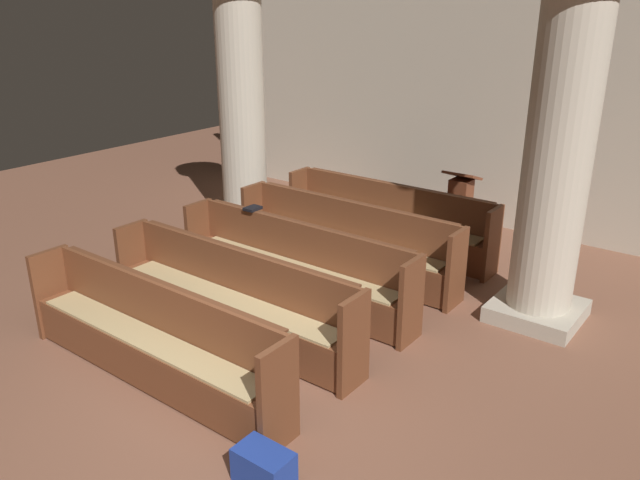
# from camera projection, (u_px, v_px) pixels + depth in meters

# --- Properties ---
(ground_plane) EXTENTS (19.20, 19.20, 0.00)m
(ground_plane) POSITION_uv_depth(u_px,v_px,m) (224.00, 413.00, 5.42)
(ground_plane) COLOR brown
(back_wall) EXTENTS (10.00, 0.16, 4.50)m
(back_wall) POSITION_uv_depth(u_px,v_px,m) (515.00, 80.00, 9.13)
(back_wall) COLOR beige
(back_wall) RESTS_ON ground
(pew_row_0) EXTENTS (3.18, 0.47, 0.93)m
(pew_row_0) POSITION_uv_depth(u_px,v_px,m) (387.00, 217.00, 8.79)
(pew_row_0) COLOR brown
(pew_row_0) RESTS_ON ground
(pew_row_1) EXTENTS (3.18, 0.46, 0.93)m
(pew_row_1) POSITION_uv_depth(u_px,v_px,m) (345.00, 238.00, 8.02)
(pew_row_1) COLOR brown
(pew_row_1) RESTS_ON ground
(pew_row_2) EXTENTS (3.18, 0.46, 0.93)m
(pew_row_2) POSITION_uv_depth(u_px,v_px,m) (294.00, 263.00, 7.25)
(pew_row_2) COLOR brown
(pew_row_2) RESTS_ON ground
(pew_row_3) EXTENTS (3.18, 0.47, 0.93)m
(pew_row_3) POSITION_uv_depth(u_px,v_px,m) (231.00, 294.00, 6.49)
(pew_row_3) COLOR brown
(pew_row_3) RESTS_ON ground
(pew_row_4) EXTENTS (3.18, 0.46, 0.93)m
(pew_row_4) POSITION_uv_depth(u_px,v_px,m) (151.00, 334.00, 5.72)
(pew_row_4) COLOR brown
(pew_row_4) RESTS_ON ground
(pillar_aisle_side) EXTENTS (1.00, 1.00, 3.78)m
(pillar_aisle_side) POSITION_uv_depth(u_px,v_px,m) (560.00, 145.00, 6.34)
(pillar_aisle_side) COLOR #B6AD9A
(pillar_aisle_side) RESTS_ON ground
(pillar_far_side) EXTENTS (1.00, 1.00, 3.78)m
(pillar_far_side) POSITION_uv_depth(u_px,v_px,m) (241.00, 99.00, 9.32)
(pillar_far_side) COLOR #B6AD9A
(pillar_far_side) RESTS_ON ground
(lectern) EXTENTS (0.48, 0.45, 1.08)m
(lectern) POSITION_uv_depth(u_px,v_px,m) (459.00, 213.00, 9.08)
(lectern) COLOR #562B1A
(lectern) RESTS_ON ground
(hymn_book) EXTENTS (0.15, 0.20, 0.03)m
(hymn_book) POSITION_uv_depth(u_px,v_px,m) (253.00, 208.00, 7.68)
(hymn_book) COLOR black
(hymn_book) RESTS_ON pew_row_2
(kneeler_box_blue) EXTENTS (0.43, 0.27, 0.28)m
(kneeler_box_blue) POSITION_uv_depth(u_px,v_px,m) (264.00, 467.00, 4.59)
(kneeler_box_blue) COLOR navy
(kneeler_box_blue) RESTS_ON ground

